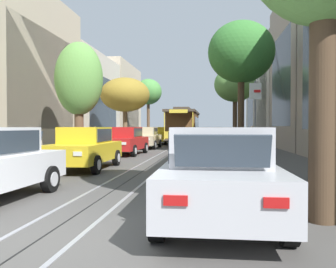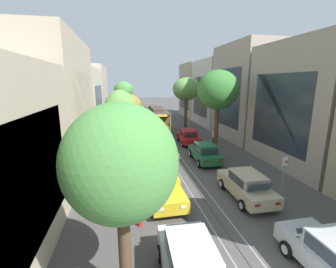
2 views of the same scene
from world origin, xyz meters
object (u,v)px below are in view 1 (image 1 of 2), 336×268
object	(u,v)px
parked_car_silver_near_right	(219,173)
motorcycle_with_rider	(191,176)
parked_car_beige_fourth_left	(146,138)
parked_car_yellow_second_left	(85,148)
fire_hydrant	(14,163)
parked_car_green_mid_right	(208,142)
parked_car_red_mid_left	(125,141)
street_tree_kerb_left_mid	(125,95)
cable_car_trolley	(184,126)
street_tree_kerb_right_mid	(235,85)
parked_car_red_fourth_right	(212,138)
street_tree_kerb_right_second	(241,53)
parked_car_blue_sixth_left	(167,134)
street_sign_post	(255,119)
pedestrian_on_left_pavement	(95,135)
pedestrian_on_right_pavement	(252,137)
parked_car_beige_second_right	(212,150)
parked_car_teal_far_left	(172,133)
street_tree_kerb_left_fourth	(148,92)
street_tree_kerb_left_second	(79,80)
parked_car_yellow_fifth_left	(158,135)

from	to	relation	value
parked_car_silver_near_right	motorcycle_with_rider	world-z (taller)	parked_car_silver_near_right
parked_car_beige_fourth_left	parked_car_yellow_second_left	bearing A→B (deg)	-89.81
fire_hydrant	parked_car_green_mid_right	bearing A→B (deg)	52.60
parked_car_red_mid_left	street_tree_kerb_left_mid	bearing A→B (deg)	103.83
parked_car_green_mid_right	motorcycle_with_rider	distance (m)	11.87
cable_car_trolley	fire_hydrant	bearing A→B (deg)	-100.13
parked_car_yellow_second_left	street_tree_kerb_right_mid	xyz separation A→B (m)	(7.06, 21.20, 4.81)
parked_car_silver_near_right	parked_car_red_fourth_right	bearing A→B (deg)	90.07
street_tree_kerb_right_second	fire_hydrant	xyz separation A→B (m)	(-8.04, -10.31, -5.50)
motorcycle_with_rider	parked_car_blue_sixth_left	bearing A→B (deg)	97.83
parked_car_blue_sixth_left	parked_car_silver_near_right	world-z (taller)	same
cable_car_trolley	street_sign_post	size ratio (longest dim) A/B	3.10
street_tree_kerb_right_second	street_tree_kerb_right_mid	size ratio (longest dim) A/B	1.06
parked_car_red_mid_left	street_tree_kerb_right_mid	distance (m)	16.72
parked_car_red_mid_left	pedestrian_on_left_pavement	size ratio (longest dim) A/B	2.74
fire_hydrant	street_sign_post	size ratio (longest dim) A/B	0.28
pedestrian_on_left_pavement	pedestrian_on_right_pavement	distance (m)	12.28
parked_car_blue_sixth_left	parked_car_beige_second_right	distance (m)	27.20
parked_car_blue_sixth_left	parked_car_teal_far_left	bearing A→B (deg)	90.83
parked_car_blue_sixth_left	street_tree_kerb_left_fourth	xyz separation A→B (m)	(-1.86, -1.35, 4.55)
motorcycle_with_rider	pedestrian_on_right_pavement	world-z (taller)	pedestrian_on_right_pavement
parked_car_teal_far_left	parked_car_silver_near_right	world-z (taller)	same
motorcycle_with_rider	parked_car_green_mid_right	bearing A→B (deg)	88.77
street_tree_kerb_left_second	pedestrian_on_left_pavement	distance (m)	9.56
parked_car_blue_sixth_left	parked_car_yellow_second_left	bearing A→B (deg)	-89.79
parked_car_silver_near_right	street_tree_kerb_right_mid	bearing A→B (deg)	85.42
parked_car_teal_far_left	motorcycle_with_rider	xyz separation A→B (m)	(4.51, -38.65, -0.15)
street_tree_kerb_left_mid	pedestrian_on_left_pavement	xyz separation A→B (m)	(-2.39, -0.24, -3.20)
street_tree_kerb_right_second	pedestrian_on_right_pavement	bearing A→B (deg)	70.52
pedestrian_on_left_pavement	pedestrian_on_right_pavement	bearing A→B (deg)	-15.47
parked_car_silver_near_right	cable_car_trolley	world-z (taller)	cable_car_trolley
pedestrian_on_left_pavement	fire_hydrant	bearing A→B (deg)	-80.18
street_tree_kerb_left_fourth	street_tree_kerb_right_second	size ratio (longest dim) A/B	0.87
parked_car_silver_near_right	parked_car_yellow_second_left	bearing A→B (deg)	126.21
parked_car_teal_far_left	street_tree_kerb_left_second	distance (m)	27.52
parked_car_teal_far_left	parked_car_red_fourth_right	xyz separation A→B (m)	(5.00, -20.79, 0.00)
parked_car_yellow_fifth_left	motorcycle_with_rider	size ratio (longest dim) A/B	2.20
parked_car_blue_sixth_left	parked_car_beige_second_right	world-z (taller)	same
parked_car_yellow_second_left	fire_hydrant	xyz separation A→B (m)	(-1.55, -2.16, -0.38)
parked_car_red_mid_left	street_sign_post	size ratio (longest dim) A/B	1.50
parked_car_red_fourth_right	motorcycle_with_rider	bearing A→B (deg)	-91.57
street_tree_kerb_left_fourth	pedestrian_on_left_pavement	xyz separation A→B (m)	(-2.41, -10.61, -4.44)
parked_car_blue_sixth_left	street_tree_kerb_left_fourth	bearing A→B (deg)	-144.15
parked_car_beige_fourth_left	street_tree_kerb_left_mid	size ratio (longest dim) A/B	0.80
street_tree_kerb_left_mid	street_tree_kerb_right_second	bearing A→B (deg)	-36.42
parked_car_red_fourth_right	street_tree_kerb_right_mid	xyz separation A→B (m)	(2.25, 9.36, 4.81)
parked_car_beige_second_right	street_tree_kerb_left_second	xyz separation A→B (m)	(-7.08, 6.03, 3.29)
street_tree_kerb_left_fourth	parked_car_teal_far_left	bearing A→B (deg)	77.31
parked_car_green_mid_right	street_tree_kerb_right_second	world-z (taller)	street_tree_kerb_right_second
parked_car_yellow_fifth_left	pedestrian_on_left_pavement	xyz separation A→B (m)	(-4.30, -5.30, 0.11)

